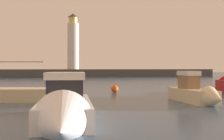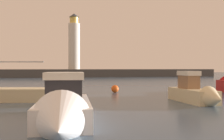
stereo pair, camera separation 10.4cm
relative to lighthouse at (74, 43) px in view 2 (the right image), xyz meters
The scene contains 6 objects.
ground_plane 36.17m from the lighthouse, 94.37° to the right, with size 220.00×220.00×0.00m, color #384C60.
breakwater 8.50m from the lighthouse, behind, with size 85.41×5.47×2.12m, color #423F3D.
lighthouse is the anchor object (origin of this frame).
motorboat_0 56.18m from the lighthouse, 86.72° to the right, with size 1.56×5.60×2.41m.
motorboat_3 61.63m from the lighthouse, 95.69° to the right, with size 2.86×7.42×2.75m.
mooring_buoy 47.29m from the lighthouse, 90.41° to the right, with size 0.73×0.73×0.73m, color #EA5919.
Camera 2 is at (-3.96, -2.08, 2.35)m, focal length 43.25 mm.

